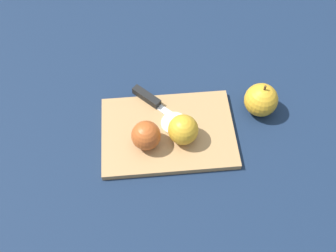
% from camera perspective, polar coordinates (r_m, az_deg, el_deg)
% --- Properties ---
extents(ground_plane, '(4.00, 4.00, 0.00)m').
position_cam_1_polar(ground_plane, '(0.91, -0.00, -1.21)').
color(ground_plane, '#14233D').
extents(cutting_board, '(0.33, 0.25, 0.02)m').
position_cam_1_polar(cutting_board, '(0.90, -0.00, -0.95)').
color(cutting_board, '#A37A4C').
rests_on(cutting_board, ground_plane).
extents(apple_half_left, '(0.06, 0.06, 0.06)m').
position_cam_1_polar(apple_half_left, '(0.85, -3.22, -1.38)').
color(apple_half_left, '#AD4C1E').
rests_on(apple_half_left, cutting_board).
extents(apple_half_right, '(0.07, 0.07, 0.07)m').
position_cam_1_polar(apple_half_right, '(0.86, 2.23, -0.54)').
color(apple_half_right, gold).
rests_on(apple_half_right, cutting_board).
extents(knife, '(0.11, 0.14, 0.02)m').
position_cam_1_polar(knife, '(0.94, -2.60, 3.88)').
color(knife, silver).
rests_on(knife, cutting_board).
extents(apple_slice, '(0.06, 0.06, 0.00)m').
position_cam_1_polar(apple_slice, '(0.90, 0.90, 0.41)').
color(apple_slice, beige).
rests_on(apple_slice, cutting_board).
extents(apple_whole, '(0.08, 0.08, 0.09)m').
position_cam_1_polar(apple_whole, '(0.94, 13.34, 3.70)').
color(apple_whole, gold).
rests_on(apple_whole, ground_plane).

